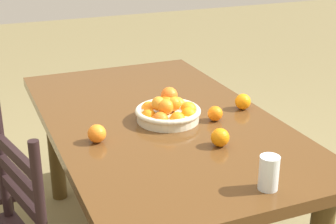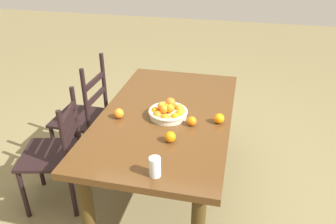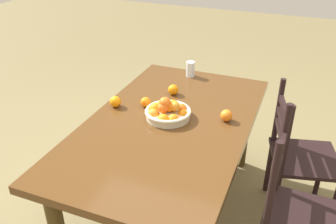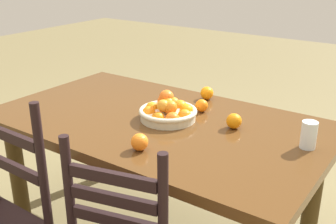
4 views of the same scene
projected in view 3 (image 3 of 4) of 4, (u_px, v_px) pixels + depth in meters
The scene contains 10 objects.
ground_plane at pixel (169, 209), 2.56m from camera, with size 12.00×12.00×0.00m, color olive.
dining_table at pixel (169, 135), 2.26m from camera, with size 1.66×0.96×0.72m.
chair_near_window at pixel (298, 157), 2.35m from camera, with size 0.51×0.51×0.92m.
chair_by_cabinet at pixel (297, 216), 1.89m from camera, with size 0.43×0.43×1.00m.
fruit_bowl at pixel (168, 111), 2.23m from camera, with size 0.29×0.29×0.15m.
orange_loose_0 at pixel (173, 90), 2.52m from camera, with size 0.07×0.07×0.07m, color orange.
orange_loose_1 at pixel (226, 116), 2.20m from camera, with size 0.07×0.07×0.07m, color orange.
orange_loose_2 at pixel (115, 102), 2.36m from camera, with size 0.07×0.07×0.07m, color orange.
orange_loose_3 at pixel (146, 102), 2.37m from camera, with size 0.07×0.07×0.07m, color orange.
drinking_glass at pixel (190, 69), 2.79m from camera, with size 0.07×0.07×0.12m, color silver.
Camera 3 is at (1.77, 0.70, 1.85)m, focal length 38.55 mm.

